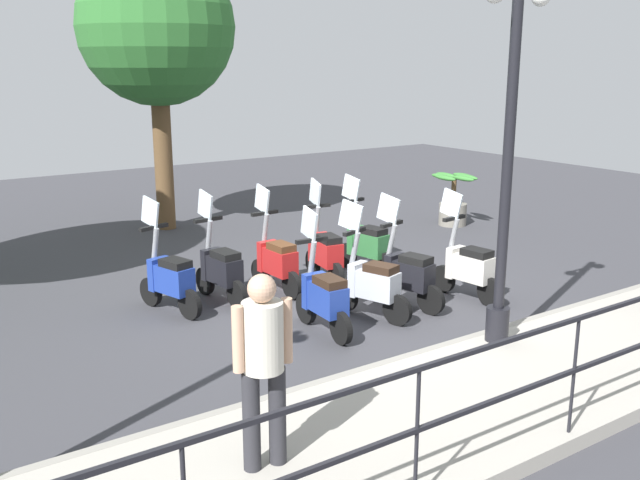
% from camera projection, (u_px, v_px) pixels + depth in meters
% --- Properties ---
extents(ground_plane, '(28.00, 28.00, 0.00)m').
position_uv_depth(ground_plane, '(357.00, 300.00, 10.07)').
color(ground_plane, '#38383D').
extents(promenade_walkway, '(2.20, 20.00, 0.15)m').
position_uv_depth(promenade_walkway, '(538.00, 373.00, 7.53)').
color(promenade_walkway, '#A39E93').
rests_on(promenade_walkway, ground_plane).
extents(fence_railing, '(0.04, 16.03, 1.07)m').
position_uv_depth(fence_railing, '(637.00, 329.00, 6.48)').
color(fence_railing, black).
rests_on(fence_railing, promenade_walkway).
extents(lamp_post_near, '(0.26, 0.90, 4.29)m').
position_uv_depth(lamp_post_near, '(507.00, 177.00, 7.75)').
color(lamp_post_near, black).
rests_on(lamp_post_near, promenade_walkway).
extents(pedestrian_distant, '(0.36, 0.49, 1.59)m').
position_uv_depth(pedestrian_distant, '(263.00, 357.00, 5.45)').
color(pedestrian_distant, '#28282D').
rests_on(pedestrian_distant, promenade_walkway).
extents(tree_distant, '(2.97, 2.97, 5.39)m').
position_uv_depth(tree_distant, '(156.00, 28.00, 13.43)').
color(tree_distant, brown).
rests_on(tree_distant, ground_plane).
extents(potted_palm, '(1.06, 0.66, 1.05)m').
position_uv_depth(potted_palm, '(453.00, 204.00, 14.54)').
color(potted_palm, slate).
rests_on(potted_palm, ground_plane).
extents(scooter_near_0, '(1.23, 0.44, 1.54)m').
position_uv_depth(scooter_near_0, '(468.00, 266.00, 9.98)').
color(scooter_near_0, black).
rests_on(scooter_near_0, ground_plane).
extents(scooter_near_1, '(1.22, 0.50, 1.54)m').
position_uv_depth(scooter_near_1, '(407.00, 274.00, 9.64)').
color(scooter_near_1, black).
rests_on(scooter_near_1, ground_plane).
extents(scooter_near_2, '(1.20, 0.55, 1.54)m').
position_uv_depth(scooter_near_2, '(371.00, 283.00, 9.23)').
color(scooter_near_2, black).
rests_on(scooter_near_2, ground_plane).
extents(scooter_near_3, '(1.23, 0.44, 1.54)m').
position_uv_depth(scooter_near_3, '(323.00, 296.00, 8.71)').
color(scooter_near_3, black).
rests_on(scooter_near_3, ground_plane).
extents(scooter_far_0, '(1.23, 0.47, 1.54)m').
position_uv_depth(scooter_far_0, '(366.00, 243.00, 11.24)').
color(scooter_far_0, black).
rests_on(scooter_far_0, ground_plane).
extents(scooter_far_1, '(1.23, 0.46, 1.54)m').
position_uv_depth(scooter_far_1, '(325.00, 251.00, 10.77)').
color(scooter_far_1, black).
rests_on(scooter_far_1, ground_plane).
extents(scooter_far_2, '(1.23, 0.44, 1.54)m').
position_uv_depth(scooter_far_2, '(276.00, 260.00, 10.29)').
color(scooter_far_2, black).
rests_on(scooter_far_2, ground_plane).
extents(scooter_far_3, '(1.23, 0.44, 1.54)m').
position_uv_depth(scooter_far_3, '(220.00, 268.00, 9.88)').
color(scooter_far_3, black).
rests_on(scooter_far_3, ground_plane).
extents(scooter_far_4, '(1.21, 0.53, 1.54)m').
position_uv_depth(scooter_far_4, '(169.00, 278.00, 9.45)').
color(scooter_far_4, black).
rests_on(scooter_far_4, ground_plane).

